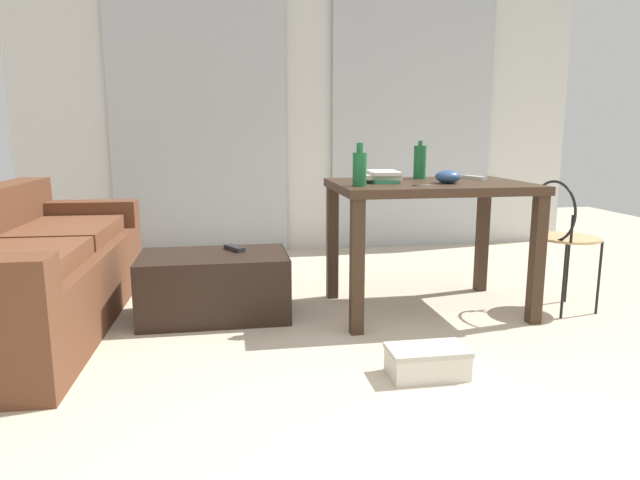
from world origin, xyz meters
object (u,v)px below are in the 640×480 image
(wire_chair, at_px, (561,229))
(scissors, at_px, (419,185))
(bottle_far, at_px, (360,168))
(tv_remote_on_table, at_px, (474,178))
(coffee_table, at_px, (214,285))
(bottle_near, at_px, (420,162))
(shoebox, at_px, (427,361))
(tv_remote_primary, at_px, (234,248))
(craft_table, at_px, (429,202))
(couch, at_px, (28,274))
(bowl, at_px, (448,177))
(book_stack, at_px, (383,176))

(wire_chair, height_order, scissors, wire_chair)
(bottle_far, relative_size, tv_remote_on_table, 1.31)
(coffee_table, distance_m, bottle_near, 1.51)
(coffee_table, distance_m, tv_remote_on_table, 1.77)
(bottle_far, bearing_deg, shoebox, -79.45)
(coffee_table, relative_size, bottle_far, 3.64)
(coffee_table, relative_size, tv_remote_primary, 4.97)
(craft_table, relative_size, bottle_near, 4.78)
(bottle_far, xyz_separation_m, tv_remote_on_table, (0.84, 0.34, -0.09))
(couch, relative_size, bottle_far, 8.85)
(tv_remote_on_table, relative_size, scissors, 1.74)
(bottle_far, relative_size, tv_remote_primary, 1.37)
(coffee_table, height_order, bottle_far, bottle_far)
(bowl, distance_m, tv_remote_primary, 1.35)
(bottle_near, bearing_deg, bowl, -81.05)
(wire_chair, xyz_separation_m, scissors, (-0.93, -0.04, 0.29))
(tv_remote_primary, bearing_deg, tv_remote_on_table, -29.85)
(bottle_far, distance_m, scissors, 0.35)
(bottle_far, bearing_deg, scissors, -4.74)
(wire_chair, height_order, bowl, bowl)
(wire_chair, relative_size, bottle_far, 3.41)
(wire_chair, relative_size, bottle_near, 3.36)
(craft_table, height_order, bowl, bowl)
(craft_table, bearing_deg, bowl, -50.50)
(bottle_far, distance_m, tv_remote_on_table, 0.91)
(wire_chair, xyz_separation_m, bottle_far, (-1.27, -0.02, 0.38))
(shoebox, bearing_deg, coffee_table, 133.15)
(couch, relative_size, craft_table, 1.83)
(couch, bearing_deg, scissors, -6.99)
(bottle_near, xyz_separation_m, scissors, (-0.16, -0.46, -0.11))
(coffee_table, xyz_separation_m, tv_remote_on_table, (1.65, 0.08, 0.62))
(tv_remote_on_table, height_order, scissors, tv_remote_on_table)
(book_stack, xyz_separation_m, scissors, (0.14, -0.26, -0.03))
(bottle_far, xyz_separation_m, tv_remote_primary, (-0.69, 0.35, -0.50))
(bottle_near, height_order, scissors, bottle_near)
(coffee_table, bearing_deg, scissors, -14.05)
(wire_chair, xyz_separation_m, bowl, (-0.71, 0.07, 0.32))
(wire_chair, distance_m, book_stack, 1.13)
(couch, xyz_separation_m, coffee_table, (1.03, 0.02, -0.12))
(bottle_near, distance_m, tv_remote_primary, 1.30)
(bottle_near, bearing_deg, couch, -175.33)
(bottle_near, xyz_separation_m, book_stack, (-0.30, -0.20, -0.07))
(wire_chair, bearing_deg, shoebox, -145.21)
(bowl, xyz_separation_m, tv_remote_on_table, (0.28, 0.25, -0.03))
(craft_table, xyz_separation_m, wire_chair, (0.79, -0.16, -0.16))
(book_stack, bearing_deg, tv_remote_on_table, 9.22)
(bottle_far, distance_m, shoebox, 1.14)
(book_stack, bearing_deg, craft_table, -11.09)
(bottle_near, bearing_deg, wire_chair, -28.50)
(couch, height_order, coffee_table, couch)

